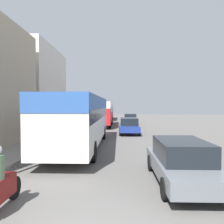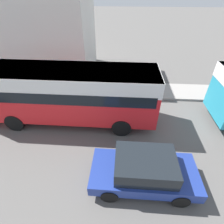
{
  "view_description": "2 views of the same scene",
  "coord_description": "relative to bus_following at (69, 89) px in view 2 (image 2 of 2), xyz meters",
  "views": [
    {
      "loc": [
        0.57,
        -3.45,
        2.69
      ],
      "look_at": [
        -0.35,
        25.82,
        1.76
      ],
      "focal_mm": 35.0,
      "sensor_mm": 36.0,
      "label": 1
    },
    {
      "loc": [
        6.3,
        27.19,
        6.52
      ],
      "look_at": [
        -0.43,
        26.71,
        1.47
      ],
      "focal_mm": 28.0,
      "sensor_mm": 36.0,
      "label": 2
    }
  ],
  "objects": [
    {
      "name": "car_far_curb",
      "position": [
        3.77,
        3.79,
        -1.26
      ],
      "size": [
        1.92,
        4.07,
        1.43
      ],
      "color": "navy",
      "rests_on": "ground_plane"
    },
    {
      "name": "building_far_terrace",
      "position": [
        -7.25,
        -4.72,
        2.36
      ],
      "size": [
        5.21,
        9.38,
        8.73
      ],
      "color": "silver",
      "rests_on": "ground_plane"
    },
    {
      "name": "bus_following",
      "position": [
        0.0,
        0.0,
        0.0
      ],
      "size": [
        2.51,
        9.21,
        3.09
      ],
      "color": "red",
      "rests_on": "ground_plane"
    }
  ]
}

